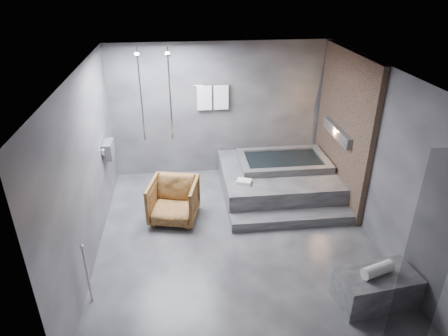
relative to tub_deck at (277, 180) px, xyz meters
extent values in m
plane|color=#2A2A2D|center=(-1.05, -1.45, -0.25)|extent=(5.00, 5.00, 0.00)
cube|color=#474749|center=(-1.05, -1.45, 2.55)|extent=(4.50, 5.00, 0.04)
cube|color=#343439|center=(-1.05, 1.05, 1.15)|extent=(4.50, 0.04, 2.80)
cube|color=#343439|center=(-1.05, -3.95, 1.15)|extent=(4.50, 0.04, 2.80)
cube|color=#343439|center=(-3.30, -1.45, 1.15)|extent=(0.04, 5.00, 2.80)
cube|color=#343439|center=(1.20, -1.45, 1.15)|extent=(0.04, 5.00, 2.80)
cube|color=#8E6C53|center=(1.14, -0.20, 1.15)|extent=(0.10, 2.40, 2.78)
cube|color=#FF9938|center=(1.06, -0.20, 1.05)|extent=(0.14, 1.20, 0.20)
cube|color=slate|center=(-3.21, -0.05, 0.85)|extent=(0.16, 0.42, 0.30)
imported|color=beige|center=(-3.20, -0.15, 0.80)|extent=(0.08, 0.08, 0.21)
imported|color=beige|center=(-3.20, 0.05, 0.78)|extent=(0.07, 0.07, 0.15)
cylinder|color=silver|center=(-2.05, 0.60, 1.65)|extent=(0.04, 0.04, 1.80)
cylinder|color=silver|center=(-2.60, 0.60, 1.65)|extent=(0.04, 0.04, 1.80)
cylinder|color=silver|center=(-1.20, 0.99, 1.70)|extent=(0.75, 0.02, 0.02)
cube|color=white|center=(-1.37, 0.97, 1.45)|extent=(0.30, 0.06, 0.50)
cube|color=white|center=(-1.03, 0.97, 1.45)|extent=(0.30, 0.06, 0.50)
cylinder|color=silver|center=(-3.20, -2.65, 0.20)|extent=(0.04, 0.04, 0.90)
cube|color=black|center=(0.60, -3.90, 1.10)|extent=(0.55, 0.01, 2.60)
cube|color=#2F2F32|center=(0.00, 0.00, 0.00)|extent=(2.20, 2.00, 0.50)
cube|color=#2F2F32|center=(0.00, -1.18, -0.16)|extent=(2.20, 0.36, 0.18)
cube|color=#323234|center=(0.62, -3.10, -0.02)|extent=(1.10, 0.69, 0.47)
imported|color=#442911|center=(-2.07, -0.79, 0.13)|extent=(0.98, 0.99, 0.76)
cylinder|color=silver|center=(0.59, -3.10, 0.30)|extent=(0.47, 0.29, 0.16)
cube|color=silver|center=(-0.76, -0.52, 0.28)|extent=(0.31, 0.27, 0.07)
camera|label=1|loc=(-1.87, -6.89, 3.84)|focal=32.00mm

